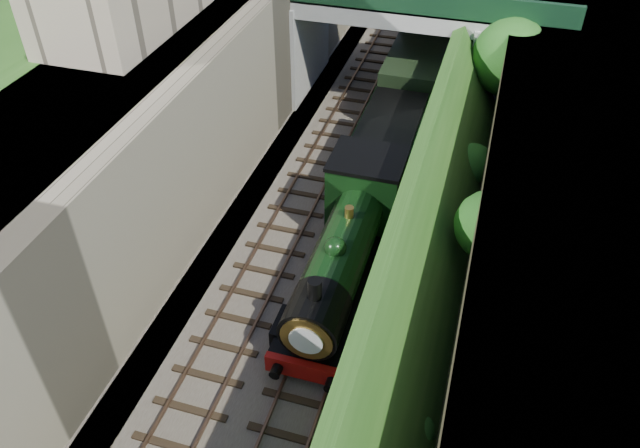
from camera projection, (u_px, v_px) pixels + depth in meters
The scene contains 12 objects.
trackbed at pixel (378, 133), 32.41m from camera, with size 10.00×90.00×0.20m, color #473F38.
retaining_wall at pixel (276, 59), 31.46m from camera, with size 1.00×90.00×7.00m, color #756B56.
street_plateau_left at pixel (212, 50), 32.24m from camera, with size 6.00×90.00×7.00m, color #262628.
street_plateau_right at pixel (586, 108), 28.37m from camera, with size 8.00×90.00×6.25m, color #262628.
embankment_slope at pixel (482, 116), 28.46m from camera, with size 4.37×90.00×6.36m.
track_left at pixel (341, 125), 32.76m from camera, with size 2.50×90.00×0.20m.
track_right at pixel (401, 134), 32.05m from camera, with size 2.50×90.00×0.20m.
road_bridge at pixel (417, 32), 32.61m from camera, with size 16.00×6.40×7.25m.
tree at pixel (513, 60), 28.75m from camera, with size 3.60×3.80×6.60m.
locomotive at pixel (347, 249), 22.81m from camera, with size 3.10×10.22×3.83m.
tender at pixel (388, 150), 28.41m from camera, with size 2.70×6.00×3.05m.
coach_front at pixel (432, 34), 37.42m from camera, with size 2.90×18.00×3.70m.
Camera 1 is at (5.16, -7.65, 17.15)m, focal length 35.00 mm.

